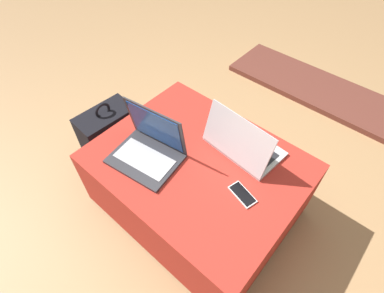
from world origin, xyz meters
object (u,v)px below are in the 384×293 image
object	(u,v)px
laptop_far	(242,144)
backpack	(111,140)
laptop_near	(149,148)
cell_phone	(242,194)

from	to	relation	value
laptop_far	backpack	distance (m)	0.87
backpack	laptop_far	bearing A→B (deg)	114.56
laptop_near	backpack	size ratio (longest dim) A/B	0.69
laptop_far	cell_phone	distance (m)	0.27
cell_phone	laptop_far	bearing A→B (deg)	-128.87
laptop_near	cell_phone	bearing A→B (deg)	4.91
laptop_near	backpack	world-z (taller)	laptop_near
laptop_near	laptop_far	world-z (taller)	laptop_near
cell_phone	backpack	xyz separation A→B (m)	(-0.93, -0.08, -0.24)
laptop_near	cell_phone	distance (m)	0.51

